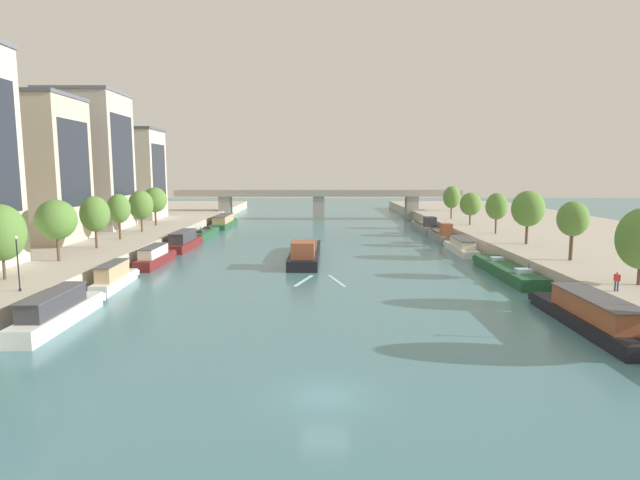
{
  "coord_description": "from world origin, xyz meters",
  "views": [
    {
      "loc": [
        -0.4,
        -26.04,
        11.96
      ],
      "look_at": [
        0.0,
        41.48,
        2.82
      ],
      "focal_mm": 28.89,
      "sensor_mm": 36.0,
      "label": 1
    }
  ],
  "objects_px": {
    "tree_left_past_mid": "(119,209)",
    "tree_right_nearest": "(497,206)",
    "tree_right_third": "(573,219)",
    "tree_left_end_of_row": "(1,233)",
    "barge_midriver": "(305,253)",
    "moored_boat_right_near": "(507,270)",
    "moored_boat_left_second": "(114,277)",
    "moored_boat_right_end": "(441,235)",
    "moored_boat_left_gap_after": "(224,222)",
    "tree_left_by_lamp": "(95,214)",
    "moored_boat_left_far": "(155,257)",
    "moored_boat_right_upstream": "(425,226)",
    "tree_right_second": "(471,204)",
    "tree_left_second": "(155,200)",
    "person_on_quay": "(617,280)",
    "moored_boat_right_second": "(461,247)",
    "moored_boat_left_midway": "(204,233)",
    "tree_left_far": "(56,220)",
    "lamppost_left_bank": "(18,261)",
    "bridge_far": "(319,200)",
    "tree_right_midway": "(528,209)",
    "tree_left_distant": "(141,205)",
    "moored_boat_left_upstream": "(57,311)",
    "moored_boat_left_near": "(184,241)",
    "moored_boat_right_downstream": "(592,315)",
    "tree_right_by_lamp": "(452,197)"
  },
  "relations": [
    {
      "from": "tree_left_distant",
      "to": "bridge_far",
      "type": "bearing_deg",
      "value": 56.87
    },
    {
      "from": "tree_left_by_lamp",
      "to": "lamppost_left_bank",
      "type": "xyz_separation_m",
      "value": [
        3.7,
        -23.5,
        -1.83
      ]
    },
    {
      "from": "barge_midriver",
      "to": "tree_right_third",
      "type": "xyz_separation_m",
      "value": [
        29.38,
        -12.77,
        5.71
      ]
    },
    {
      "from": "tree_right_third",
      "to": "barge_midriver",
      "type": "bearing_deg",
      "value": 156.5
    },
    {
      "from": "tree_left_past_mid",
      "to": "tree_left_second",
      "type": "bearing_deg",
      "value": 92.27
    },
    {
      "from": "tree_left_distant",
      "to": "person_on_quay",
      "type": "distance_m",
      "value": 67.32
    },
    {
      "from": "moored_boat_left_far",
      "to": "tree_right_midway",
      "type": "height_order",
      "value": "tree_right_midway"
    },
    {
      "from": "moored_boat_right_upstream",
      "to": "tree_left_by_lamp",
      "type": "relative_size",
      "value": 2.21
    },
    {
      "from": "moored_boat_left_midway",
      "to": "person_on_quay",
      "type": "xyz_separation_m",
      "value": [
        44.92,
        -52.02,
        2.51
      ]
    },
    {
      "from": "moored_boat_left_second",
      "to": "moored_boat_right_second",
      "type": "bearing_deg",
      "value": 28.2
    },
    {
      "from": "moored_boat_right_second",
      "to": "tree_right_third",
      "type": "xyz_separation_m",
      "value": [
        6.65,
        -18.97,
        5.82
      ]
    },
    {
      "from": "moored_boat_right_end",
      "to": "moored_boat_left_gap_after",
      "type": "bearing_deg",
      "value": 151.28
    },
    {
      "from": "moored_boat_right_end",
      "to": "tree_right_second",
      "type": "xyz_separation_m",
      "value": [
        6.38,
        5.15,
        4.96
      ]
    },
    {
      "from": "tree_right_midway",
      "to": "lamppost_left_bank",
      "type": "xyz_separation_m",
      "value": [
        -52.27,
        -26.84,
        -2.23
      ]
    },
    {
      "from": "moored_boat_right_second",
      "to": "tree_right_midway",
      "type": "bearing_deg",
      "value": -43.01
    },
    {
      "from": "moored_boat_left_gap_after",
      "to": "tree_left_by_lamp",
      "type": "distance_m",
      "value": 46.51
    },
    {
      "from": "moored_boat_left_near",
      "to": "moored_boat_right_downstream",
      "type": "relative_size",
      "value": 0.84
    },
    {
      "from": "moored_boat_left_upstream",
      "to": "tree_left_past_mid",
      "type": "bearing_deg",
      "value": 103.16
    },
    {
      "from": "moored_boat_right_downstream",
      "to": "tree_left_far",
      "type": "relative_size",
      "value": 2.34
    },
    {
      "from": "tree_right_third",
      "to": "tree_left_end_of_row",
      "type": "bearing_deg",
      "value": -170.17
    },
    {
      "from": "tree_right_by_lamp",
      "to": "bridge_far",
      "type": "relative_size",
      "value": 0.09
    },
    {
      "from": "moored_boat_left_second",
      "to": "moored_boat_left_near",
      "type": "distance_m",
      "value": 26.41
    },
    {
      "from": "moored_boat_left_near",
      "to": "moored_boat_right_near",
      "type": "xyz_separation_m",
      "value": [
        42.07,
        -20.79,
        -0.52
      ]
    },
    {
      "from": "tree_left_past_mid",
      "to": "moored_boat_right_upstream",
      "type": "bearing_deg",
      "value": 29.97
    },
    {
      "from": "lamppost_left_bank",
      "to": "bridge_far",
      "type": "distance_m",
      "value": 88.88
    },
    {
      "from": "tree_left_second",
      "to": "person_on_quay",
      "type": "xyz_separation_m",
      "value": [
        53.31,
        -51.05,
        -3.64
      ]
    },
    {
      "from": "moored_boat_right_upstream",
      "to": "tree_right_second",
      "type": "relative_size",
      "value": 2.51
    },
    {
      "from": "moored_boat_left_second",
      "to": "moored_boat_right_end",
      "type": "relative_size",
      "value": 0.87
    },
    {
      "from": "tree_left_end_of_row",
      "to": "tree_right_by_lamp",
      "type": "bearing_deg",
      "value": 46.65
    },
    {
      "from": "moored_boat_left_second",
      "to": "moored_boat_right_second",
      "type": "height_order",
      "value": "moored_boat_left_second"
    },
    {
      "from": "tree_left_far",
      "to": "tree_left_second",
      "type": "height_order",
      "value": "tree_left_second"
    },
    {
      "from": "tree_left_past_mid",
      "to": "tree_right_nearest",
      "type": "distance_m",
      "value": 56.44
    },
    {
      "from": "moored_boat_right_downstream",
      "to": "moored_boat_right_second",
      "type": "bearing_deg",
      "value": 89.54
    },
    {
      "from": "tree_left_end_of_row",
      "to": "lamppost_left_bank",
      "type": "height_order",
      "value": "tree_left_end_of_row"
    },
    {
      "from": "moored_boat_right_end",
      "to": "moored_boat_left_upstream",
      "type": "bearing_deg",
      "value": -130.53
    },
    {
      "from": "tree_left_past_mid",
      "to": "tree_right_nearest",
      "type": "xyz_separation_m",
      "value": [
        56.06,
        6.51,
        -0.14
      ]
    },
    {
      "from": "moored_boat_left_upstream",
      "to": "tree_left_by_lamp",
      "type": "bearing_deg",
      "value": 106.81
    },
    {
      "from": "barge_midriver",
      "to": "moored_boat_left_gap_after",
      "type": "distance_m",
      "value": 45.83
    },
    {
      "from": "barge_midriver",
      "to": "tree_left_end_of_row",
      "type": "relative_size",
      "value": 2.94
    },
    {
      "from": "moored_boat_right_end",
      "to": "lamppost_left_bank",
      "type": "relative_size",
      "value": 2.6
    },
    {
      "from": "barge_midriver",
      "to": "moored_boat_right_near",
      "type": "bearing_deg",
      "value": -24.67
    },
    {
      "from": "moored_boat_right_upstream",
      "to": "tree_right_midway",
      "type": "bearing_deg",
      "value": -79.04
    },
    {
      "from": "tree_right_nearest",
      "to": "moored_boat_right_upstream",
      "type": "bearing_deg",
      "value": 106.18
    },
    {
      "from": "tree_left_by_lamp",
      "to": "bridge_far",
      "type": "xyz_separation_m",
      "value": [
        28.34,
        61.89,
        -1.83
      ]
    },
    {
      "from": "moored_boat_right_upstream",
      "to": "person_on_quay",
      "type": "height_order",
      "value": "person_on_quay"
    },
    {
      "from": "moored_boat_left_midway",
      "to": "tree_left_far",
      "type": "bearing_deg",
      "value": -101.41
    },
    {
      "from": "moored_boat_right_upstream",
      "to": "moored_boat_left_upstream",
      "type": "bearing_deg",
      "value": -123.56
    },
    {
      "from": "moored_boat_left_far",
      "to": "tree_right_third",
      "type": "xyz_separation_m",
      "value": [
        48.4,
        -9.18,
        5.67
      ]
    },
    {
      "from": "moored_boat_right_second",
      "to": "tree_right_nearest",
      "type": "xyz_separation_m",
      "value": [
        6.76,
        5.2,
        5.53
      ]
    },
    {
      "from": "barge_midriver",
      "to": "moored_boat_right_second",
      "type": "height_order",
      "value": "barge_midriver"
    }
  ]
}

